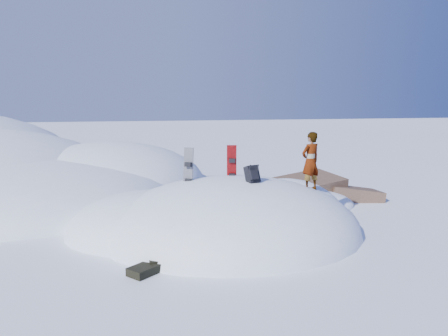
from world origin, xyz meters
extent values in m
plane|color=white|center=(0.00, 0.00, 0.00)|extent=(120.00, 120.00, 0.00)
ellipsoid|color=white|center=(0.00, 0.00, 0.00)|extent=(7.00, 6.00, 3.00)
ellipsoid|color=white|center=(-2.20, 0.60, 0.00)|extent=(4.40, 4.00, 2.20)
ellipsoid|color=white|center=(1.80, 0.80, 0.00)|extent=(3.60, 3.20, 2.50)
ellipsoid|color=white|center=(-6.00, 5.00, 0.00)|extent=(10.00, 9.00, 2.80)
ellipsoid|color=white|center=(-3.50, 7.50, 0.00)|extent=(8.00, 8.00, 3.60)
ellipsoid|color=white|center=(-5.50, 4.00, 0.00)|extent=(6.00, 5.00, 1.80)
cube|color=brown|center=(3.60, 3.40, 0.10)|extent=(2.82, 2.41, 1.62)
cube|color=brown|center=(5.20, 3.00, -0.10)|extent=(2.16, 1.80, 1.33)
cube|color=brown|center=(4.20, 4.60, 0.00)|extent=(2.08, 2.01, 1.10)
ellipsoid|color=white|center=(3.20, 2.40, 0.00)|extent=(3.20, 2.40, 1.00)
cube|color=#BC0A0D|center=(0.12, 0.61, 1.61)|extent=(0.30, 0.22, 1.42)
cube|color=black|center=(0.12, 0.55, 1.90)|extent=(0.19, 0.14, 0.12)
cube|color=black|center=(0.12, 0.55, 1.47)|extent=(0.19, 0.14, 0.12)
cube|color=black|center=(-1.13, 0.45, 1.55)|extent=(0.33, 0.30, 1.48)
cube|color=black|center=(-1.13, 0.39, 1.85)|extent=(0.21, 0.19, 0.13)
cube|color=black|center=(-1.13, 0.39, 1.40)|extent=(0.21, 0.19, 0.13)
cube|color=black|center=(0.41, -0.42, 1.66)|extent=(0.42, 0.44, 0.50)
cube|color=black|center=(0.41, -0.56, 1.68)|extent=(0.27, 0.24, 0.27)
cylinder|color=black|center=(0.31, -0.54, 1.78)|extent=(0.04, 0.18, 0.33)
cylinder|color=black|center=(0.51, -0.54, 1.78)|extent=(0.04, 0.18, 0.33)
cube|color=black|center=(-2.44, -2.36, 0.09)|extent=(0.74, 0.72, 0.17)
cube|color=black|center=(-2.16, -2.17, 0.17)|extent=(0.35, 0.26, 0.11)
imported|color=slate|center=(2.14, -0.11, 1.90)|extent=(0.68, 0.56, 1.60)
camera|label=1|loc=(-2.65, -11.04, 3.59)|focal=35.00mm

